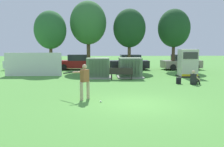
# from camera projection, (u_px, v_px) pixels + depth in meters

# --- Properties ---
(ground_plane) EXTENTS (96.00, 96.00, 0.00)m
(ground_plane) POSITION_uv_depth(u_px,v_px,m) (136.00, 104.00, 11.37)
(ground_plane) COLOR #51933D
(fence_panel) EXTENTS (4.80, 0.12, 2.00)m
(fence_panel) POSITION_uv_depth(u_px,v_px,m) (33.00, 64.00, 21.36)
(fence_panel) COLOR silver
(fence_panel) RESTS_ON ground
(transformer_west) EXTENTS (2.10, 1.70, 1.62)m
(transformer_west) POSITION_uv_depth(u_px,v_px,m) (98.00, 68.00, 20.13)
(transformer_west) COLOR #9E9B93
(transformer_west) RESTS_ON ground
(transformer_mid_west) EXTENTS (2.10, 1.70, 1.62)m
(transformer_mid_west) POSITION_uv_depth(u_px,v_px,m) (130.00, 68.00, 20.28)
(transformer_mid_west) COLOR #9E9B93
(transformer_mid_west) RESTS_ON ground
(generator_enclosure) EXTENTS (1.60, 1.40, 2.30)m
(generator_enclosure) POSITION_uv_depth(u_px,v_px,m) (188.00, 63.00, 20.90)
(generator_enclosure) COLOR #262626
(generator_enclosure) RESTS_ON ground
(park_bench) EXTENTS (1.84, 0.72, 0.92)m
(park_bench) POSITION_uv_depth(u_px,v_px,m) (121.00, 73.00, 19.17)
(park_bench) COLOR #2D2823
(park_bench) RESTS_ON ground
(batter) EXTENTS (1.41, 1.21, 1.74)m
(batter) POSITION_uv_depth(u_px,v_px,m) (84.00, 80.00, 12.26)
(batter) COLOR tan
(batter) RESTS_ON ground
(sports_ball) EXTENTS (0.09, 0.09, 0.09)m
(sports_ball) POSITION_uv_depth(u_px,v_px,m) (101.00, 101.00, 11.70)
(sports_ball) COLOR white
(sports_ball) RESTS_ON ground
(seated_spectator) EXTENTS (0.78, 0.68, 0.96)m
(seated_spectator) POSITION_uv_depth(u_px,v_px,m) (194.00, 79.00, 16.93)
(seated_spectator) COLOR black
(seated_spectator) RESTS_ON ground
(backpack) EXTENTS (0.35, 0.30, 0.44)m
(backpack) POSITION_uv_depth(u_px,v_px,m) (179.00, 81.00, 17.24)
(backpack) COLOR black
(backpack) RESTS_ON ground
(tree_left) EXTENTS (3.12, 3.12, 5.96)m
(tree_left) POSITION_uv_depth(u_px,v_px,m) (50.00, 30.00, 24.35)
(tree_left) COLOR brown
(tree_left) RESTS_ON ground
(tree_center_left) EXTENTS (3.72, 3.72, 7.11)m
(tree_center_left) POSITION_uv_depth(u_px,v_px,m) (88.00, 23.00, 25.64)
(tree_center_left) COLOR brown
(tree_center_left) RESTS_ON ground
(tree_center_right) EXTENTS (3.30, 3.30, 6.31)m
(tree_center_right) POSITION_uv_depth(u_px,v_px,m) (129.00, 28.00, 25.58)
(tree_center_right) COLOR brown
(tree_center_right) RESTS_ON ground
(tree_right) EXTENTS (3.33, 3.33, 6.36)m
(tree_right) POSITION_uv_depth(u_px,v_px,m) (174.00, 28.00, 26.05)
(tree_right) COLOR #4C3828
(tree_right) RESTS_ON ground
(parked_car_leftmost) EXTENTS (4.30, 2.12, 1.62)m
(parked_car_leftmost) POSITION_uv_depth(u_px,v_px,m) (26.00, 63.00, 26.93)
(parked_car_leftmost) COLOR silver
(parked_car_leftmost) RESTS_ON ground
(parked_car_left_of_center) EXTENTS (4.23, 1.97, 1.62)m
(parked_car_left_of_center) POSITION_uv_depth(u_px,v_px,m) (77.00, 62.00, 27.08)
(parked_car_left_of_center) COLOR maroon
(parked_car_left_of_center) RESTS_ON ground
(parked_car_right_of_center) EXTENTS (4.26, 2.03, 1.62)m
(parked_car_right_of_center) POSITION_uv_depth(u_px,v_px,m) (129.00, 63.00, 26.89)
(parked_car_right_of_center) COLOR black
(parked_car_right_of_center) RESTS_ON ground
(parked_car_rightmost) EXTENTS (4.38, 2.32, 1.62)m
(parked_car_rightmost) POSITION_uv_depth(u_px,v_px,m) (182.00, 62.00, 27.12)
(parked_car_rightmost) COLOR gray
(parked_car_rightmost) RESTS_ON ground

